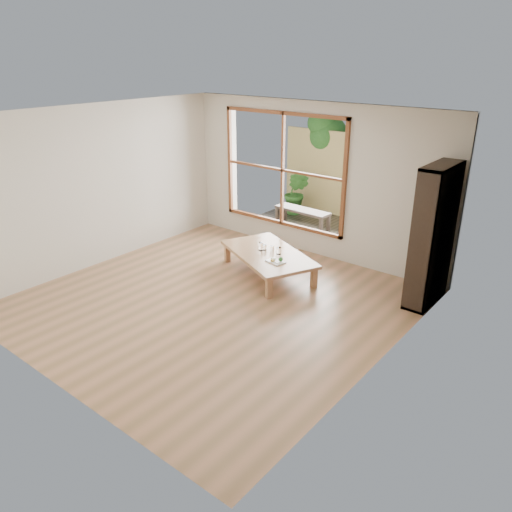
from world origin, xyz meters
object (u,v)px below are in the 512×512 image
at_px(low_table, 268,255).
at_px(food_tray, 277,261).
at_px(bookshelf, 433,236).
at_px(garden_bench, 302,212).

bearing_deg(low_table, food_tray, -9.60).
distance_m(bookshelf, food_tray, 2.26).
distance_m(low_table, garden_bench, 2.36).
bearing_deg(bookshelf, garden_bench, 153.96).
bearing_deg(garden_bench, low_table, -67.00).
xyz_separation_m(bookshelf, food_tray, (-1.99, -0.90, -0.60)).
bearing_deg(garden_bench, food_tray, -62.08).
relative_size(low_table, garden_bench, 1.62).
bearing_deg(low_table, bookshelf, 40.80).
xyz_separation_m(bookshelf, garden_bench, (-3.15, 1.54, -0.66)).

